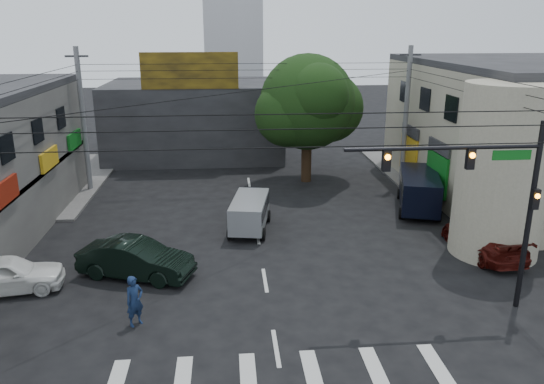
{
  "coord_description": "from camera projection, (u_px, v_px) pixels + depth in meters",
  "views": [
    {
      "loc": [
        -1.48,
        -18.34,
        10.29
      ],
      "look_at": [
        0.48,
        4.0,
        3.31
      ],
      "focal_mm": 35.0,
      "sensor_mm": 36.0,
      "label": 1
    }
  ],
  "objects": [
    {
      "name": "ground",
      "position": [
        269.0,
        304.0,
        20.62
      ],
      "size": [
        160.0,
        160.0,
        0.0
      ],
      "primitive_type": "plane",
      "color": "black",
      "rests_on": "ground"
    },
    {
      "name": "sidewalk_far_right",
      "position": [
        491.0,
        172.0,
        39.22
      ],
      "size": [
        16.0,
        16.0,
        0.15
      ],
      "primitive_type": "cube",
      "color": "#514F4C",
      "rests_on": "ground"
    },
    {
      "name": "building_right",
      "position": [
        537.0,
        132.0,
        33.29
      ],
      "size": [
        14.0,
        18.0,
        8.0
      ],
      "primitive_type": "cube",
      "color": "gray",
      "rests_on": "ground"
    },
    {
      "name": "corner_column",
      "position": [
        502.0,
        172.0,
        24.15
      ],
      "size": [
        4.0,
        4.0,
        8.0
      ],
      "primitive_type": "cylinder",
      "color": "gray",
      "rests_on": "ground"
    },
    {
      "name": "building_far",
      "position": [
        196.0,
        119.0,
        44.13
      ],
      "size": [
        14.0,
        10.0,
        6.0
      ],
      "primitive_type": "cube",
      "color": "#232326",
      "rests_on": "ground"
    },
    {
      "name": "billboard",
      "position": [
        190.0,
        71.0,
        38.19
      ],
      "size": [
        7.0,
        0.3,
        2.6
      ],
      "primitive_type": "cube",
      "color": "olive",
      "rests_on": "building_far"
    },
    {
      "name": "street_tree",
      "position": [
        307.0,
        102.0,
        35.5
      ],
      "size": [
        6.4,
        6.4,
        8.7
      ],
      "color": "black",
      "rests_on": "ground"
    },
    {
      "name": "traffic_gantry",
      "position": [
        489.0,
        187.0,
        18.88
      ],
      "size": [
        7.1,
        0.35,
        7.2
      ],
      "color": "black",
      "rests_on": "ground"
    },
    {
      "name": "utility_pole_far_left",
      "position": [
        83.0,
        121.0,
        33.6
      ],
      "size": [
        0.32,
        0.32,
        9.2
      ],
      "primitive_type": "cylinder",
      "color": "#59595B",
      "rests_on": "ground"
    },
    {
      "name": "utility_pole_far_right",
      "position": [
        406.0,
        116.0,
        35.34
      ],
      "size": [
        0.32,
        0.32,
        9.2
      ],
      "primitive_type": "cylinder",
      "color": "#59595B",
      "rests_on": "ground"
    },
    {
      "name": "dark_sedan",
      "position": [
        136.0,
        259.0,
        22.65
      ],
      "size": [
        4.8,
        6.0,
        1.62
      ],
      "primitive_type": "imported",
      "rotation": [
        0.0,
        0.0,
        1.23
      ],
      "color": "black",
      "rests_on": "ground"
    },
    {
      "name": "white_compact",
      "position": [
        6.0,
        274.0,
        21.36
      ],
      "size": [
        3.05,
        4.97,
        1.52
      ],
      "primitive_type": "imported",
      "rotation": [
        0.0,
        0.0,
        1.71
      ],
      "color": "white",
      "rests_on": "ground"
    },
    {
      "name": "maroon_sedan",
      "position": [
        483.0,
        239.0,
        24.99
      ],
      "size": [
        2.99,
        5.53,
        1.5
      ],
      "primitive_type": "imported",
      "rotation": [
        0.0,
        0.0,
        3.23
      ],
      "color": "#3F0C09",
      "rests_on": "ground"
    },
    {
      "name": "silver_minivan",
      "position": [
        250.0,
        214.0,
        27.88
      ],
      "size": [
        4.61,
        3.07,
        1.73
      ],
      "primitive_type": null,
      "rotation": [
        0.0,
        0.0,
        1.4
      ],
      "color": "gray",
      "rests_on": "ground"
    },
    {
      "name": "navy_van",
      "position": [
        419.0,
        192.0,
        31.0
      ],
      "size": [
        6.56,
        5.03,
        2.17
      ],
      "primitive_type": null,
      "rotation": [
        0.0,
        0.0,
        1.28
      ],
      "color": "black",
      "rests_on": "ground"
    },
    {
      "name": "traffic_officer",
      "position": [
        135.0,
        301.0,
        18.9
      ],
      "size": [
        1.14,
        1.14,
        1.9
      ],
      "primitive_type": "imported",
      "rotation": [
        0.0,
        0.0,
        0.73
      ],
      "color": "#132343",
      "rests_on": "ground"
    }
  ]
}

